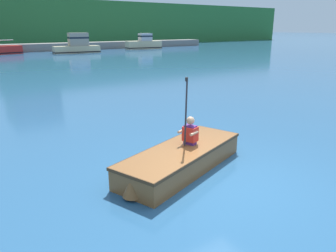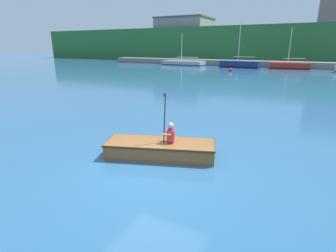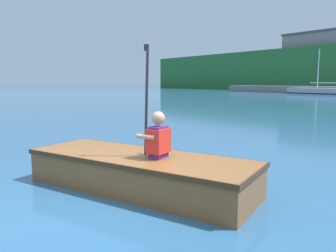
{
  "view_description": "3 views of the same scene",
  "coord_description": "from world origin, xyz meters",
  "px_view_note": "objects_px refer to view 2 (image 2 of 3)",
  "views": [
    {
      "loc": [
        -4.1,
        -4.07,
        2.85
      ],
      "look_at": [
        -0.32,
        1.46,
        0.81
      ],
      "focal_mm": 35.0,
      "sensor_mm": 36.0,
      "label": 1
    },
    {
      "loc": [
        3.22,
        -5.33,
        3.17
      ],
      "look_at": [
        -0.32,
        1.46,
        0.81
      ],
      "focal_mm": 28.0,
      "sensor_mm": 36.0,
      "label": 2
    },
    {
      "loc": [
        3.27,
        -1.41,
        1.43
      ],
      "look_at": [
        -0.32,
        1.46,
        0.81
      ],
      "focal_mm": 35.0,
      "sensor_mm": 36.0,
      "label": 3
    }
  ],
  "objects_px": {
    "moored_boat_dock_west_inner": "(240,65)",
    "moored_boat_dock_east_inner": "(289,66)",
    "moored_boat_dock_center_far": "(183,63)",
    "rowboat_foreground": "(159,148)",
    "person_paddler": "(170,133)",
    "channel_buoy": "(230,70)"
  },
  "relations": [
    {
      "from": "person_paddler",
      "to": "moored_boat_dock_east_inner",
      "type": "bearing_deg",
      "value": 88.36
    },
    {
      "from": "moored_boat_dock_east_inner",
      "to": "person_paddler",
      "type": "xyz_separation_m",
      "value": [
        -1.0,
        -34.94,
        0.32
      ]
    },
    {
      "from": "moored_boat_dock_east_inner",
      "to": "channel_buoy",
      "type": "xyz_separation_m",
      "value": [
        -6.4,
        -7.4,
        -0.2
      ]
    },
    {
      "from": "moored_boat_dock_center_far",
      "to": "rowboat_foreground",
      "type": "bearing_deg",
      "value": -66.81
    },
    {
      "from": "moored_boat_dock_west_inner",
      "to": "rowboat_foreground",
      "type": "bearing_deg",
      "value": -81.0
    },
    {
      "from": "moored_boat_dock_west_inner",
      "to": "moored_boat_dock_center_far",
      "type": "height_order",
      "value": "moored_boat_dock_west_inner"
    },
    {
      "from": "moored_boat_dock_center_far",
      "to": "rowboat_foreground",
      "type": "relative_size",
      "value": 2.18
    },
    {
      "from": "rowboat_foreground",
      "to": "moored_boat_dock_east_inner",
      "type": "bearing_deg",
      "value": 87.83
    },
    {
      "from": "rowboat_foreground",
      "to": "person_paddler",
      "type": "xyz_separation_m",
      "value": [
        0.33,
        0.12,
        0.48
      ]
    },
    {
      "from": "moored_boat_dock_west_inner",
      "to": "channel_buoy",
      "type": "bearing_deg",
      "value": -87.17
    },
    {
      "from": "moored_boat_dock_west_inner",
      "to": "person_paddler",
      "type": "bearing_deg",
      "value": -80.43
    },
    {
      "from": "person_paddler",
      "to": "moored_boat_dock_west_inner",
      "type": "bearing_deg",
      "value": 99.57
    },
    {
      "from": "moored_boat_dock_west_inner",
      "to": "person_paddler",
      "type": "height_order",
      "value": "moored_boat_dock_west_inner"
    },
    {
      "from": "moored_boat_dock_center_far",
      "to": "moored_boat_dock_east_inner",
      "type": "distance_m",
      "value": 16.34
    },
    {
      "from": "moored_boat_dock_center_far",
      "to": "person_paddler",
      "type": "distance_m",
      "value": 38.14
    },
    {
      "from": "moored_boat_dock_west_inner",
      "to": "person_paddler",
      "type": "relative_size",
      "value": 4.45
    },
    {
      "from": "moored_boat_dock_east_inner",
      "to": "person_paddler",
      "type": "distance_m",
      "value": 34.96
    },
    {
      "from": "moored_boat_dock_west_inner",
      "to": "moored_boat_dock_east_inner",
      "type": "relative_size",
      "value": 1.16
    },
    {
      "from": "moored_boat_dock_center_far",
      "to": "moored_boat_dock_east_inner",
      "type": "xyz_separation_m",
      "value": [
        16.34,
        0.03,
        0.08
      ]
    },
    {
      "from": "moored_boat_dock_center_far",
      "to": "moored_boat_dock_east_inner",
      "type": "height_order",
      "value": "moored_boat_dock_east_inner"
    },
    {
      "from": "rowboat_foreground",
      "to": "moored_boat_dock_center_far",
      "type": "bearing_deg",
      "value": 113.19
    },
    {
      "from": "moored_boat_dock_east_inner",
      "to": "rowboat_foreground",
      "type": "xyz_separation_m",
      "value": [
        -1.33,
        -35.06,
        -0.16
      ]
    }
  ]
}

